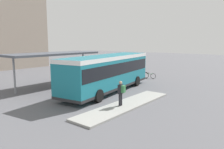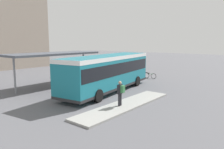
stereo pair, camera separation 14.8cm
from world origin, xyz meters
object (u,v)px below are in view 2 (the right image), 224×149
at_px(city_bus, 108,70).
at_px(bicycle_blue, 137,74).
at_px(bicycle_orange, 143,75).
at_px(pedestrian_waiting, 120,92).
at_px(bicycle_green, 150,76).

bearing_deg(city_bus, bicycle_blue, 6.83).
height_order(bicycle_orange, bicycle_blue, bicycle_orange).
distance_m(bicycle_orange, bicycle_blue, 0.88).
relative_size(pedestrian_waiting, bicycle_green, 1.07).
xyz_separation_m(pedestrian_waiting, bicycle_green, (11.05, 4.03, -0.72)).
bearing_deg(pedestrian_waiting, bicycle_blue, -70.54).
bearing_deg(city_bus, bicycle_green, -5.70).
height_order(city_bus, bicycle_green, city_bus).
xyz_separation_m(pedestrian_waiting, bicycle_orange, (10.85, 4.90, -0.68)).
height_order(city_bus, bicycle_orange, city_bus).
relative_size(bicycle_green, bicycle_orange, 0.88).
xyz_separation_m(city_bus, bicycle_green, (7.94, 0.37, -1.48)).
distance_m(pedestrian_waiting, bicycle_orange, 11.92).
relative_size(city_bus, pedestrian_waiting, 6.71).
bearing_deg(bicycle_blue, city_bus, -66.43).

